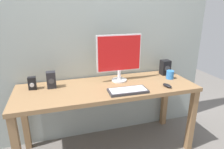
% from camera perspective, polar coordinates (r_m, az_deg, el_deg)
% --- Properties ---
extents(ground_plane, '(6.00, 6.00, 0.00)m').
position_cam_1_polar(ground_plane, '(2.37, -1.21, -20.39)').
color(ground_plane, slate).
extents(wall_back, '(2.67, 0.04, 3.00)m').
position_cam_1_polar(wall_back, '(2.18, -4.13, 18.86)').
color(wall_back, '#9EA8A3').
rests_on(wall_back, ground_plane).
extents(desk, '(1.78, 0.62, 0.75)m').
position_cam_1_polar(desk, '(2.02, -1.34, -5.81)').
color(desk, '#936D47').
rests_on(desk, ground_plane).
extents(monitor, '(0.48, 0.16, 0.49)m').
position_cam_1_polar(monitor, '(2.06, 2.08, 5.44)').
color(monitor, silver).
rests_on(monitor, desk).
extents(keyboard_primary, '(0.37, 0.17, 0.03)m').
position_cam_1_polar(keyboard_primary, '(1.85, 4.61, -4.69)').
color(keyboard_primary, '#333338').
rests_on(keyboard_primary, desk).
extents(mouse, '(0.08, 0.12, 0.03)m').
position_cam_1_polar(mouse, '(2.03, 15.64, -3.09)').
color(mouse, black).
rests_on(mouse, desk).
extents(speaker_right, '(0.10, 0.10, 0.17)m').
position_cam_1_polar(speaker_right, '(2.39, 15.08, 1.98)').
color(speaker_right, black).
rests_on(speaker_right, desk).
extents(speaker_left, '(0.09, 0.08, 0.16)m').
position_cam_1_polar(speaker_left, '(2.01, -17.12, -1.49)').
color(speaker_left, '#232328').
rests_on(speaker_left, desk).
extents(audio_controller, '(0.07, 0.07, 0.12)m').
position_cam_1_polar(audio_controller, '(2.04, -22.06, -2.36)').
color(audio_controller, black).
rests_on(audio_controller, desk).
extents(coffee_mug, '(0.08, 0.08, 0.09)m').
position_cam_1_polar(coffee_mug, '(2.27, 16.39, -0.05)').
color(coffee_mug, '#337FD8').
rests_on(coffee_mug, desk).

